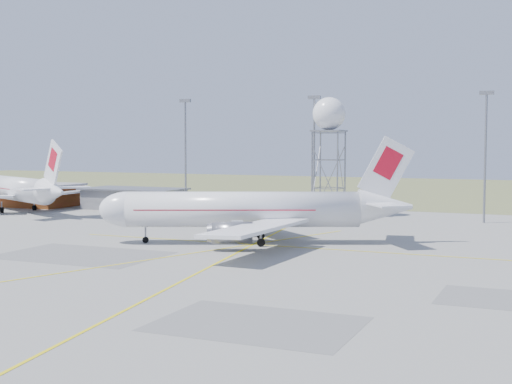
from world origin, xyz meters
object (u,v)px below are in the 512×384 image
at_px(airliner_far, 15,189).
at_px(fire_truck, 153,203).
at_px(radar_tower, 329,150).
at_px(airliner_main, 249,210).
at_px(baggage_tug, 170,217).

relative_size(airliner_far, fire_truck, 3.80).
relative_size(radar_tower, fire_truck, 2.12).
distance_m(radar_tower, fire_truck, 33.07).
xyz_separation_m(radar_tower, fire_truck, (-31.03, -6.24, -9.59)).
xyz_separation_m(airliner_far, radar_tower, (55.47, 14.23, 7.33)).
distance_m(airliner_main, fire_truck, 43.06).
distance_m(airliner_main, radar_tower, 35.96).
distance_m(radar_tower, baggage_tug, 29.31).
bearing_deg(fire_truck, baggage_tug, -69.79).
bearing_deg(airliner_far, radar_tower, -139.25).
relative_size(airliner_main, baggage_tug, 15.08).
bearing_deg(baggage_tug, radar_tower, 37.77).
height_order(airliner_main, radar_tower, radar_tower).
bearing_deg(fire_truck, radar_tower, -10.16).
xyz_separation_m(airliner_far, baggage_tug, (34.53, -3.31, -3.29)).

